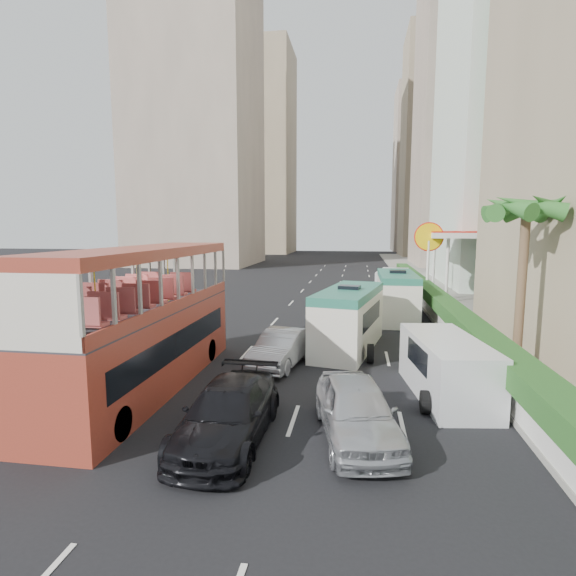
% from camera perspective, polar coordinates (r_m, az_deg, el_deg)
% --- Properties ---
extents(ground_plane, '(200.00, 200.00, 0.00)m').
position_cam_1_polar(ground_plane, '(15.85, 3.22, -13.60)').
color(ground_plane, black).
rests_on(ground_plane, ground).
extents(double_decker_bus, '(2.50, 11.00, 5.06)m').
position_cam_1_polar(double_decker_bus, '(16.78, -17.60, -3.74)').
color(double_decker_bus, '#A03826').
rests_on(double_decker_bus, ground).
extents(car_silver_lane_a, '(2.39, 4.68, 1.47)m').
position_cam_1_polar(car_silver_lane_a, '(19.22, -0.84, -9.73)').
color(car_silver_lane_a, '#B3B6BA').
rests_on(car_silver_lane_a, ground).
extents(car_silver_lane_b, '(2.84, 5.07, 1.63)m').
position_cam_1_polar(car_silver_lane_b, '(13.14, 8.62, -18.33)').
color(car_silver_lane_b, '#B3B6BA').
rests_on(car_silver_lane_b, ground).
extents(car_black, '(2.20, 5.30, 1.53)m').
position_cam_1_polar(car_black, '(13.01, -7.56, -18.59)').
color(car_black, black).
rests_on(car_black, ground).
extents(van_asset, '(2.47, 4.75, 1.28)m').
position_cam_1_polar(van_asset, '(28.27, 8.78, -4.18)').
color(van_asset, silver).
rests_on(van_asset, ground).
extents(minibus_near, '(3.44, 6.83, 2.89)m').
position_cam_1_polar(minibus_near, '(21.56, 7.73, -3.92)').
color(minibus_near, silver).
rests_on(minibus_near, ground).
extents(minibus_far, '(2.21, 6.62, 2.93)m').
position_cam_1_polar(minibus_far, '(29.19, 13.66, -1.01)').
color(minibus_far, silver).
rests_on(minibus_far, ground).
extents(panel_van_near, '(2.69, 5.27, 2.02)m').
position_cam_1_polar(panel_van_near, '(16.45, 19.46, -9.51)').
color(panel_van_near, silver).
rests_on(panel_van_near, ground).
extents(panel_van_far, '(3.16, 5.83, 2.21)m').
position_cam_1_polar(panel_van_far, '(39.17, 13.11, 0.62)').
color(panel_van_far, silver).
rests_on(panel_van_far, ground).
extents(sidewalk, '(6.00, 120.00, 0.18)m').
position_cam_1_polar(sidewalk, '(40.82, 19.49, -0.78)').
color(sidewalk, '#99968C').
rests_on(sidewalk, ground).
extents(kerb_wall, '(0.30, 44.00, 1.00)m').
position_cam_1_polar(kerb_wall, '(29.54, 18.07, -2.62)').
color(kerb_wall, silver).
rests_on(kerb_wall, sidewalk).
extents(hedge, '(1.10, 44.00, 0.70)m').
position_cam_1_polar(hedge, '(29.40, 18.13, -0.99)').
color(hedge, '#2D6626').
rests_on(hedge, kerb_wall).
extents(palm_tree, '(0.36, 0.36, 6.40)m').
position_cam_1_polar(palm_tree, '(19.90, 27.49, -0.03)').
color(palm_tree, brown).
rests_on(palm_tree, sidewalk).
extents(shell_station, '(6.50, 8.00, 5.50)m').
position_cam_1_polar(shell_station, '(38.79, 21.65, 2.66)').
color(shell_station, silver).
rests_on(shell_station, ground).
extents(tower_mid, '(16.00, 16.00, 50.00)m').
position_cam_1_polar(tower_mid, '(77.02, 22.65, 21.53)').
color(tower_mid, '#B29E8C').
rests_on(tower_mid, ground).
extents(tower_far_a, '(14.00, 14.00, 44.00)m').
position_cam_1_polar(tower_far_a, '(99.30, 18.58, 16.65)').
color(tower_far_a, tan).
rests_on(tower_far_a, ground).
extents(tower_far_b, '(14.00, 14.00, 40.00)m').
position_cam_1_polar(tower_far_b, '(120.57, 16.75, 14.08)').
color(tower_far_b, '#B29E8C').
rests_on(tower_far_b, ground).
extents(tower_left_a, '(18.00, 18.00, 52.00)m').
position_cam_1_polar(tower_left_a, '(76.92, -11.68, 22.73)').
color(tower_left_a, '#B29E8C').
rests_on(tower_left_a, ground).
extents(tower_left_b, '(16.00, 16.00, 46.00)m').
position_cam_1_polar(tower_left_b, '(108.68, -3.85, 16.73)').
color(tower_left_b, tan).
rests_on(tower_left_b, ground).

